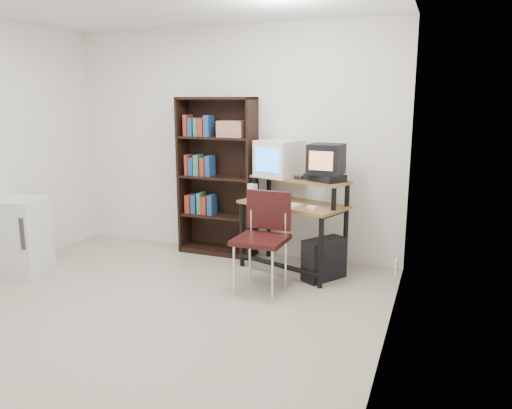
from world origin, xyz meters
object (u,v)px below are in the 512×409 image
(school_chair, at_px, (264,230))
(mini_fridge, at_px, (20,236))
(pc_tower, at_px, (324,259))
(crt_monitor, at_px, (279,159))
(crt_tv, at_px, (326,159))
(bookshelf, at_px, (218,175))
(computer_desk, at_px, (294,208))

(school_chair, xyz_separation_m, mini_fridge, (-2.50, -0.50, -0.18))
(pc_tower, xyz_separation_m, mini_fridge, (-2.99, -0.94, 0.19))
(pc_tower, bearing_deg, crt_monitor, -176.04)
(crt_monitor, xyz_separation_m, mini_fridge, (-2.39, -1.29, -0.77))
(crt_tv, height_order, bookshelf, bookshelf)
(school_chair, bearing_deg, crt_tv, 54.73)
(crt_monitor, relative_size, school_chair, 0.57)
(school_chair, xyz_separation_m, bookshelf, (-0.89, 0.89, 0.35))
(school_chair, bearing_deg, mini_fridge, -167.17)
(crt_tv, xyz_separation_m, pc_tower, (0.05, -0.16, -0.99))
(computer_desk, relative_size, pc_tower, 2.67)
(crt_monitor, bearing_deg, mini_fridge, -131.38)
(computer_desk, distance_m, crt_tv, 0.62)
(crt_tv, bearing_deg, computer_desk, -172.02)
(bookshelf, bearing_deg, school_chair, -43.96)
(crt_monitor, relative_size, pc_tower, 1.17)
(crt_monitor, distance_m, pc_tower, 1.18)
(school_chair, bearing_deg, bookshelf, 136.30)
(pc_tower, xyz_separation_m, school_chair, (-0.49, -0.44, 0.37))
(school_chair, bearing_deg, pc_tower, 43.26)
(pc_tower, distance_m, bookshelf, 1.62)
(mini_fridge, bearing_deg, bookshelf, 28.24)
(school_chair, distance_m, mini_fridge, 2.55)
(crt_monitor, bearing_deg, crt_tv, 2.00)
(crt_tv, distance_m, pc_tower, 1.01)
(school_chair, height_order, mini_fridge, school_chair)
(crt_tv, relative_size, bookshelf, 0.19)
(mini_fridge, bearing_deg, school_chair, -1.28)
(school_chair, relative_size, bookshelf, 0.51)
(computer_desk, xyz_separation_m, crt_tv, (0.32, 0.01, 0.53))
(computer_desk, relative_size, school_chair, 1.29)
(computer_desk, distance_m, mini_fridge, 2.85)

